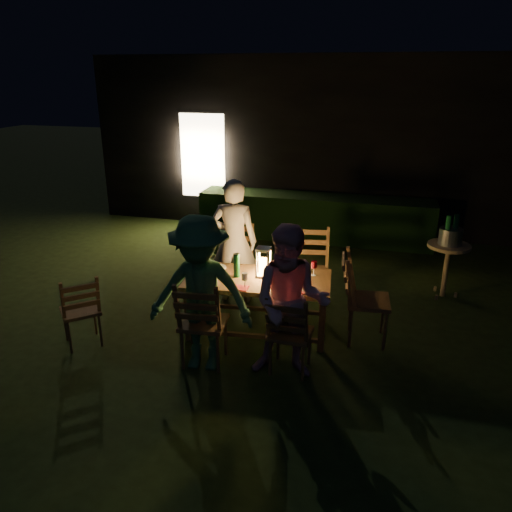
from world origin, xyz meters
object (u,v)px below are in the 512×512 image
(dining_table, at_px, (258,283))
(lantern, at_px, (263,264))
(person_opp_left, at_px, (201,295))
(bottle_bucket_b, at_px, (455,232))
(chair_spare, at_px, (82,323))
(person_opp_right, at_px, (291,303))
(side_table, at_px, (448,251))
(bottle_bucket_a, at_px, (447,233))
(bottle_table, at_px, (237,265))
(person_house_side, at_px, (234,241))
(ice_bucket, at_px, (450,236))
(chair_near_left, at_px, (204,337))
(chair_far_left, at_px, (234,279))
(chair_near_right, at_px, (290,347))
(chair_end, at_px, (365,314))
(chair_far_right, at_px, (310,284))

(dining_table, relative_size, lantern, 4.91)
(person_opp_left, relative_size, bottle_bucket_b, 5.10)
(chair_spare, relative_size, person_opp_right, 0.57)
(lantern, distance_m, side_table, 2.66)
(chair_spare, xyz_separation_m, person_opp_left, (1.45, -0.06, 0.55))
(dining_table, bearing_deg, person_opp_left, -118.76)
(dining_table, height_order, side_table, side_table)
(chair_spare, relative_size, lantern, 2.55)
(dining_table, bearing_deg, bottle_bucket_a, 30.68)
(chair_spare, relative_size, person_opp_left, 0.55)
(bottle_table, height_order, side_table, bottle_table)
(person_house_side, bearing_deg, bottle_bucket_b, -167.98)
(ice_bucket, bearing_deg, chair_near_left, -136.29)
(chair_near_left, relative_size, bottle_bucket_a, 3.18)
(chair_near_left, bearing_deg, person_house_side, 90.17)
(chair_far_left, relative_size, side_table, 1.41)
(chair_far_left, xyz_separation_m, side_table, (2.71, 0.90, 0.34))
(chair_near_right, relative_size, bottle_table, 3.30)
(person_house_side, bearing_deg, bottle_table, 103.71)
(person_opp_right, relative_size, ice_bucket, 5.26)
(bottle_table, height_order, bottle_bucket_b, bottle_bucket_b)
(chair_near_right, xyz_separation_m, person_house_side, (-1.06, 1.49, 0.55))
(chair_far_left, relative_size, bottle_bucket_a, 3.30)
(person_opp_left, bearing_deg, lantern, 60.11)
(side_table, bearing_deg, bottle_bucket_b, 38.66)
(person_opp_right, xyz_separation_m, bottle_table, (-0.78, 0.74, 0.04))
(person_opp_left, bearing_deg, chair_near_right, 3.26)
(chair_end, height_order, bottle_table, chair_end)
(chair_end, height_order, person_house_side, person_house_side)
(chair_far_left, distance_m, person_opp_left, 1.67)
(chair_near_left, height_order, chair_spare, chair_near_left)
(chair_far_right, xyz_separation_m, ice_bucket, (1.72, 0.80, 0.54))
(chair_near_right, bearing_deg, chair_far_right, 94.08)
(side_table, bearing_deg, chair_end, -122.73)
(chair_end, xyz_separation_m, person_opp_right, (-0.69, -0.90, 0.46))
(chair_end, relative_size, bottle_bucket_a, 3.37)
(bottle_bucket_b, bearing_deg, bottle_table, -145.73)
(person_house_side, height_order, bottle_bucket_b, person_house_side)
(chair_far_right, distance_m, chair_end, 1.03)
(chair_end, relative_size, bottle_table, 3.85)
(chair_spare, distance_m, ice_bucket, 4.72)
(lantern, height_order, side_table, lantern)
(chair_far_left, distance_m, chair_spare, 2.00)
(bottle_bucket_a, bearing_deg, person_opp_right, -124.22)
(person_house_side, xyz_separation_m, side_table, (2.72, 0.86, -0.17))
(dining_table, relative_size, chair_near_right, 1.86)
(person_opp_left, bearing_deg, ice_bucket, 38.39)
(person_opp_left, bearing_deg, chair_spare, 171.88)
(dining_table, height_order, chair_near_right, chair_near_right)
(chair_far_right, xyz_separation_m, bottle_table, (-0.71, -0.85, 0.50))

